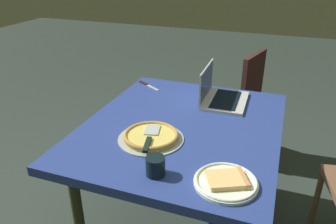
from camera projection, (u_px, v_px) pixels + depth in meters
The scene contains 7 objects.
dining_table at pixel (182, 136), 1.77m from camera, with size 1.20×1.01×0.77m.
laptop at pixel (220, 95), 1.98m from camera, with size 0.35×0.26×0.22m.
pizza_plate at pixel (226, 181), 1.28m from camera, with size 0.25×0.25×0.04m.
pizza_tray at pixel (151, 136), 1.59m from camera, with size 0.32×0.32×0.04m.
table_knife at pixel (147, 85), 2.25m from camera, with size 0.13×0.19×0.01m.
drink_cup at pixel (155, 166), 1.32m from camera, with size 0.08×0.08×0.08m.
chair_near at pixel (238, 98), 2.68m from camera, with size 0.48×0.48×0.91m.
Camera 1 is at (-1.47, -0.46, 1.58)m, focal length 34.94 mm.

